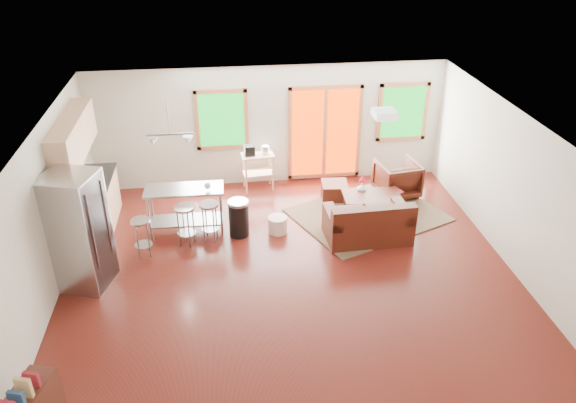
{
  "coord_description": "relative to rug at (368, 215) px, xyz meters",
  "views": [
    {
      "loc": [
        -1.01,
        -7.71,
        5.6
      ],
      "look_at": [
        0.0,
        0.3,
        1.2
      ],
      "focal_mm": 35.0,
      "sensor_mm": 36.0,
      "label": 1
    }
  ],
  "objects": [
    {
      "name": "left_wall",
      "position": [
        -5.54,
        -1.71,
        1.29
      ],
      "size": [
        0.02,
        7.0,
        2.6
      ],
      "primitive_type": "cube",
      "color": "beige",
      "rests_on": "ground"
    },
    {
      "name": "pendant_light",
      "position": [
        -3.68,
        -0.21,
        1.88
      ],
      "size": [
        0.8,
        0.18,
        0.79
      ],
      "color": "gray",
      "rests_on": "ceiling"
    },
    {
      "name": "coffee_table",
      "position": [
        0.06,
        0.03,
        0.37
      ],
      "size": [
        1.15,
        0.72,
        0.45
      ],
      "rotation": [
        0.0,
        0.0,
        -0.05
      ],
      "color": "#3C1B13",
      "rests_on": "floor"
    },
    {
      "name": "back_wall",
      "position": [
        -1.78,
        1.8,
        1.29
      ],
      "size": [
        7.5,
        0.02,
        2.6
      ],
      "primitive_type": "cube",
      "color": "beige",
      "rests_on": "ground"
    },
    {
      "name": "island",
      "position": [
        -3.54,
        -0.15,
        0.61
      ],
      "size": [
        1.45,
        0.6,
        0.91
      ],
      "rotation": [
        0.0,
        0.0,
        -0.02
      ],
      "color": "#B7BABC",
      "rests_on": "floor"
    },
    {
      "name": "window_left",
      "position": [
        -2.78,
        1.75,
        1.49
      ],
      "size": [
        1.1,
        0.05,
        1.3
      ],
      "color": "#0D6117",
      "rests_on": "back_wall"
    },
    {
      "name": "ceiling_flush",
      "position": [
        -0.18,
        -1.11,
        2.52
      ],
      "size": [
        0.35,
        0.35,
        0.12
      ],
      "primitive_type": "cube",
      "color": "white",
      "rests_on": "ceiling"
    },
    {
      "name": "vase",
      "position": [
        -0.09,
        0.27,
        0.5
      ],
      "size": [
        0.21,
        0.22,
        0.31
      ],
      "rotation": [
        0.0,
        0.0,
        -0.21
      ],
      "color": "silver",
      "rests_on": "coffee_table"
    },
    {
      "name": "floor",
      "position": [
        -1.78,
        -1.71,
        -0.02
      ],
      "size": [
        7.5,
        7.0,
        0.02
      ],
      "primitive_type": "cube",
      "color": "#3C0F0B",
      "rests_on": "ground"
    },
    {
      "name": "bar_stool_b",
      "position": [
        -3.53,
        -0.6,
        0.56
      ],
      "size": [
        0.48,
        0.48,
        0.77
      ],
      "rotation": [
        0.0,
        0.0,
        -0.41
      ],
      "color": "#B7BABC",
      "rests_on": "floor"
    },
    {
      "name": "book",
      "position": [
        0.47,
        0.16,
        0.55
      ],
      "size": [
        0.23,
        0.11,
        0.32
      ],
      "primitive_type": "imported",
      "rotation": [
        0.0,
        0.0,
        0.38
      ],
      "color": "maroon",
      "rests_on": "coffee_table"
    },
    {
      "name": "cup",
      "position": [
        -3.11,
        -0.28,
        0.99
      ],
      "size": [
        0.13,
        0.12,
        0.11
      ],
      "primitive_type": "imported",
      "rotation": [
        0.0,
        0.0,
        -0.3
      ],
      "color": "silver",
      "rests_on": "island"
    },
    {
      "name": "bar_stool_a",
      "position": [
        -4.28,
        -0.88,
        0.52
      ],
      "size": [
        0.41,
        0.41,
        0.72
      ],
      "rotation": [
        0.0,
        0.0,
        0.24
      ],
      "color": "#B7BABC",
      "rests_on": "floor"
    },
    {
      "name": "french_doors",
      "position": [
        -0.58,
        1.75,
        1.09
      ],
      "size": [
        1.6,
        0.05,
        2.1
      ],
      "color": "#C82A00",
      "rests_on": "back_wall"
    },
    {
      "name": "window_right",
      "position": [
        1.12,
        1.75,
        1.49
      ],
      "size": [
        1.1,
        0.05,
        1.3
      ],
      "color": "#0D6117",
      "rests_on": "back_wall"
    },
    {
      "name": "right_wall",
      "position": [
        1.98,
        -1.71,
        1.29
      ],
      "size": [
        0.02,
        7.0,
        2.6
      ],
      "primitive_type": "cube",
      "color": "beige",
      "rests_on": "ground"
    },
    {
      "name": "ceiling",
      "position": [
        -1.78,
        -1.71,
        2.6
      ],
      "size": [
        7.5,
        7.0,
        0.02
      ],
      "primitive_type": "cube",
      "color": "silver",
      "rests_on": "ground"
    },
    {
      "name": "loveseat",
      "position": [
        -0.23,
        -0.85,
        0.31
      ],
      "size": [
        1.56,
        0.93,
        0.82
      ],
      "rotation": [
        0.0,
        0.0,
        0.04
      ],
      "color": "#33110A",
      "rests_on": "floor"
    },
    {
      "name": "trash_can",
      "position": [
        -2.58,
        -0.39,
        0.34
      ],
      "size": [
        0.49,
        0.49,
        0.71
      ],
      "rotation": [
        0.0,
        0.0,
        0.36
      ],
      "color": "black",
      "rests_on": "floor"
    },
    {
      "name": "rug",
      "position": [
        0.0,
        0.0,
        0.0
      ],
      "size": [
        3.35,
        3.02,
        0.03
      ],
      "primitive_type": "cube",
      "rotation": [
        0.0,
        0.0,
        0.41
      ],
      "color": "#445638",
      "rests_on": "floor"
    },
    {
      "name": "cabinets",
      "position": [
        -5.27,
        -0.01,
        0.91
      ],
      "size": [
        0.64,
        2.24,
        2.3
      ],
      "color": "tan",
      "rests_on": "floor"
    },
    {
      "name": "ottoman",
      "position": [
        -0.52,
        0.8,
        0.16
      ],
      "size": [
        0.57,
        0.57,
        0.35
      ],
      "primitive_type": "cube",
      "rotation": [
        0.0,
        0.0,
        -0.09
      ],
      "color": "#33110A",
      "rests_on": "floor"
    },
    {
      "name": "refrigerator",
      "position": [
        -5.12,
        -1.57,
        0.96
      ],
      "size": [
        0.97,
        0.95,
        1.95
      ],
      "rotation": [
        0.0,
        0.0,
        -0.29
      ],
      "color": "#B7BABC",
      "rests_on": "floor"
    },
    {
      "name": "bar_stool_c",
      "position": [
        -3.11,
        -0.49,
        0.54
      ],
      "size": [
        0.43,
        0.43,
        0.75
      ],
      "rotation": [
        0.0,
        0.0,
        -0.24
      ],
      "color": "#B7BABC",
      "rests_on": "floor"
    },
    {
      "name": "pouf",
      "position": [
        -1.85,
        -0.39,
        0.14
      ],
      "size": [
        0.43,
        0.43,
        0.32
      ],
      "primitive_type": "cylinder",
      "rotation": [
        0.0,
        0.0,
        0.23
      ],
      "color": "beige",
      "rests_on": "floor"
    },
    {
      "name": "front_wall",
      "position": [
        -1.78,
        -5.22,
        1.29
      ],
      "size": [
        7.5,
        0.02,
        2.6
      ],
      "primitive_type": "cube",
      "color": "beige",
      "rests_on": "ground"
    },
    {
      "name": "kitchen_cart",
      "position": [
        -2.09,
        1.44,
        0.69
      ],
      "size": [
        0.71,
        0.5,
        1.02
      ],
      "rotation": [
        0.0,
        0.0,
        0.11
      ],
      "color": "tan",
      "rests_on": "floor"
    },
    {
      "name": "armchair",
      "position": [
        0.81,
        0.79,
        0.4
      ],
      "size": [
        0.92,
        0.87,
        0.83
      ],
      "primitive_type": "imported",
      "rotation": [
        0.0,
        0.0,
        3.3
      ],
      "color": "#33110A",
      "rests_on": "floor"
    }
  ]
}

